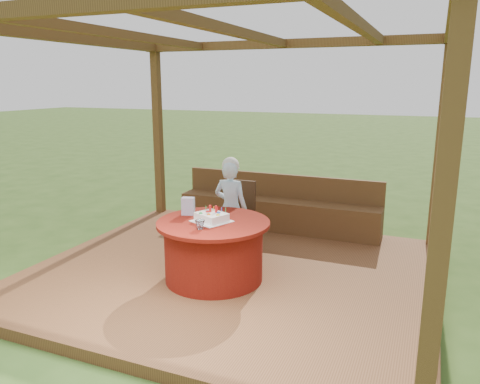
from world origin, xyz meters
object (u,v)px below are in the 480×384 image
at_px(chair, 237,211).
at_px(elderly_woman, 231,206).
at_px(bench, 278,211).
at_px(table, 214,250).
at_px(drinking_glass, 200,225).
at_px(birthday_cake, 212,217).
at_px(gift_bag, 188,206).

bearing_deg(chair, elderly_woman, -82.22).
xyz_separation_m(bench, table, (-0.08, -2.03, 0.08)).
height_order(table, drinking_glass, drinking_glass).
bearing_deg(chair, table, -80.52).
bearing_deg(elderly_woman, birthday_cake, -81.05).
bearing_deg(table, elderly_woman, 100.09).
height_order(elderly_woman, gift_bag, elderly_woman).
distance_m(bench, chair, 1.01).
height_order(gift_bag, drinking_glass, gift_bag).
xyz_separation_m(chair, drinking_glass, (0.17, -1.38, 0.23)).
bearing_deg(bench, birthday_cake, -92.63).
height_order(bench, birthday_cake, birthday_cake).
xyz_separation_m(elderly_woman, birthday_cake, (0.13, -0.80, 0.09)).
xyz_separation_m(bench, elderly_woman, (-0.22, -1.24, 0.37)).
height_order(birthday_cake, drinking_glass, birthday_cake).
relative_size(table, chair, 1.40).
relative_size(bench, table, 2.44).
bearing_deg(table, gift_bag, 161.25).
xyz_separation_m(elderly_woman, drinking_glass, (0.14, -1.09, 0.08)).
bearing_deg(gift_bag, birthday_cake, -36.69).
relative_size(birthday_cake, drinking_glass, 4.54).
bearing_deg(birthday_cake, chair, 98.64).
height_order(bench, gift_bag, gift_bag).
relative_size(bench, gift_bag, 15.05).
xyz_separation_m(bench, drinking_glass, (-0.08, -2.33, 0.45)).
relative_size(birthday_cake, gift_bag, 2.34).
distance_m(table, birthday_cake, 0.38).
relative_size(elderly_woman, drinking_glass, 12.13).
distance_m(table, elderly_woman, 0.85).
relative_size(bench, drinking_glass, 29.17).
xyz_separation_m(gift_bag, drinking_glass, (0.37, -0.43, -0.05)).
relative_size(bench, chair, 3.41).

